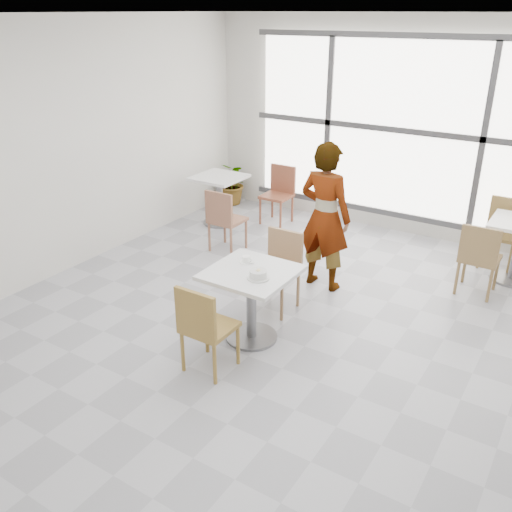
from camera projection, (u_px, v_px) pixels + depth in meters
The scene contains 17 objects.
floor at pixel (272, 335), 5.58m from camera, with size 7.00×7.00×0.00m, color #9E9EA5.
ceiling at pixel (276, 13), 4.34m from camera, with size 7.00×7.00×0.00m, color white.
wall_back at pixel (402, 129), 7.65m from camera, with size 6.00×6.00×0.00m, color silver.
wall_left at pixel (55, 152), 6.43m from camera, with size 7.00×7.00×0.00m, color silver.
window at pixel (401, 130), 7.60m from camera, with size 4.60×0.07×2.52m.
main_table at pixel (251, 292), 5.32m from camera, with size 0.80×0.80×0.75m.
chair_near at pixel (204, 324), 4.82m from camera, with size 0.42×0.42×0.87m.
chair_far at pixel (280, 265), 5.94m from camera, with size 0.42×0.42×0.87m.
oatmeal_bowl at pixel (258, 274), 5.06m from camera, with size 0.21×0.21×0.09m.
coffee_cup at pixel (246, 260), 5.39m from camera, with size 0.16×0.13×0.07m.
person at pixel (325, 217), 6.25m from camera, with size 0.63×0.42×1.74m, color black.
bg_table_left at pixel (219, 193), 8.31m from camera, with size 0.70×0.70×0.75m.
bg_chair_left_near at pixel (224, 217), 7.30m from camera, with size 0.42×0.42×0.87m.
bg_chair_left_far at pixel (279, 190), 8.38m from camera, with size 0.42×0.42×0.87m.
bg_chair_right_near at pixel (479, 255), 6.17m from camera, with size 0.42×0.42×0.87m.
bg_chair_right_far at pixel (503, 228), 6.94m from camera, with size 0.42×0.42×0.87m.
plant_left at pixel (233, 183), 9.21m from camera, with size 0.66×0.57×0.73m, color #5B8644.
Camera 1 is at (2.42, -4.09, 3.03)m, focal length 38.47 mm.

